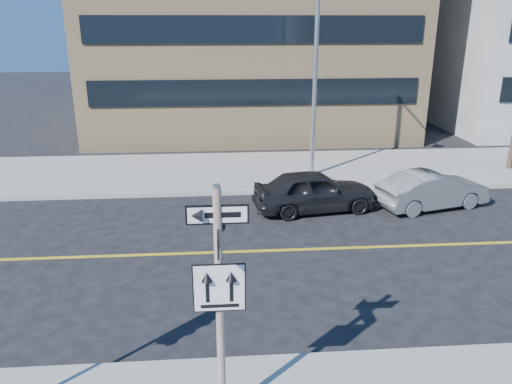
{
  "coord_description": "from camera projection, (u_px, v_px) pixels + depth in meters",
  "views": [
    {
      "loc": [
        0.04,
        -9.21,
        6.4
      ],
      "look_at": [
        1.07,
        4.0,
        1.84
      ],
      "focal_mm": 35.0,
      "sensor_mm": 36.0,
      "label": 1
    }
  ],
  "objects": [
    {
      "name": "ground",
      "position": [
        221.0,
        334.0,
        10.77
      ],
      "size": [
        120.0,
        120.0,
        0.0
      ],
      "primitive_type": "plane",
      "color": "black",
      "rests_on": "ground"
    },
    {
      "name": "sign_pole",
      "position": [
        220.0,
        295.0,
        7.6
      ],
      "size": [
        0.92,
        0.92,
        4.06
      ],
      "color": "beige",
      "rests_on": "near_sidewalk"
    },
    {
      "name": "parked_car_a",
      "position": [
        315.0,
        191.0,
        17.54
      ],
      "size": [
        2.34,
        4.5,
        1.46
      ],
      "primitive_type": "imported",
      "rotation": [
        0.0,
        0.0,
        1.72
      ],
      "color": "black",
      "rests_on": "ground"
    },
    {
      "name": "parked_car_b",
      "position": [
        432.0,
        190.0,
        17.83
      ],
      "size": [
        2.4,
        4.28,
        1.33
      ],
      "primitive_type": "imported",
      "rotation": [
        0.0,
        0.0,
        1.83
      ],
      "color": "slate",
      "rests_on": "ground"
    },
    {
      "name": "streetlight_a",
      "position": [
        317.0,
        65.0,
        19.65
      ],
      "size": [
        0.55,
        2.25,
        8.0
      ],
      "color": "gray",
      "rests_on": "far_sidewalk"
    }
  ]
}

